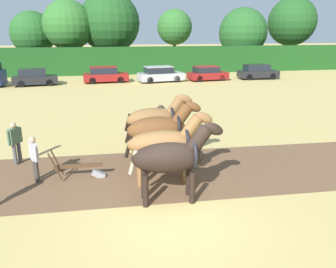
# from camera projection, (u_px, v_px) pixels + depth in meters

# --- Properties ---
(ground_plane) EXTENTS (240.00, 240.00, 0.00)m
(ground_plane) POSITION_uv_depth(u_px,v_px,m) (175.00, 213.00, 8.97)
(ground_plane) COLOR tan
(plowed_furrow_strip) EXTENTS (24.63, 5.36, 0.01)m
(plowed_furrow_strip) POSITION_uv_depth(u_px,v_px,m) (51.00, 180.00, 10.95)
(plowed_furrow_strip) COLOR brown
(plowed_furrow_strip) RESTS_ON ground
(hedgerow) EXTENTS (72.45, 1.61, 3.05)m
(hedgerow) POSITION_uv_depth(u_px,v_px,m) (118.00, 61.00, 37.70)
(hedgerow) COLOR #194719
(hedgerow) RESTS_ON ground
(tree_left) EXTENTS (5.37, 5.37, 7.19)m
(tree_left) POSITION_uv_depth(u_px,v_px,m) (33.00, 34.00, 40.30)
(tree_left) COLOR brown
(tree_left) RESTS_ON ground
(tree_center_left) EXTENTS (5.92, 5.92, 8.44)m
(tree_center_left) POSITION_uv_depth(u_px,v_px,m) (68.00, 25.00, 39.22)
(tree_center_left) COLOR brown
(tree_center_left) RESTS_ON ground
(tree_center) EXTENTS (7.59, 7.59, 9.61)m
(tree_center) POSITION_uv_depth(u_px,v_px,m) (110.00, 23.00, 41.29)
(tree_center) COLOR #423323
(tree_center) RESTS_ON ground
(tree_center_right) EXTENTS (4.72, 4.72, 7.65)m
(tree_center_right) POSITION_uv_depth(u_px,v_px,m) (175.00, 27.00, 44.37)
(tree_center_right) COLOR #4C3823
(tree_center_right) RESTS_ON ground
(tree_right) EXTENTS (6.44, 6.44, 7.84)m
(tree_right) POSITION_uv_depth(u_px,v_px,m) (243.00, 32.00, 44.08)
(tree_right) COLOR #423323
(tree_right) RESTS_ON ground
(tree_far_right) EXTENTS (6.71, 6.71, 9.43)m
(tree_far_right) POSITION_uv_depth(u_px,v_px,m) (292.00, 22.00, 46.31)
(tree_far_right) COLOR #4C3823
(tree_far_right) RESTS_ON ground
(draft_horse_lead_left) EXTENTS (2.78, 0.99, 2.41)m
(draft_horse_lead_left) POSITION_uv_depth(u_px,v_px,m) (172.00, 157.00, 9.25)
(draft_horse_lead_left) COLOR black
(draft_horse_lead_left) RESTS_ON ground
(draft_horse_lead_right) EXTENTS (2.92, 0.95, 2.39)m
(draft_horse_lead_right) POSITION_uv_depth(u_px,v_px,m) (166.00, 143.00, 10.49)
(draft_horse_lead_right) COLOR brown
(draft_horse_lead_right) RESTS_ON ground
(draft_horse_trail_left) EXTENTS (2.81, 1.07, 2.46)m
(draft_horse_trail_left) POSITION_uv_depth(u_px,v_px,m) (160.00, 129.00, 11.69)
(draft_horse_trail_left) COLOR brown
(draft_horse_trail_left) RESTS_ON ground
(draft_horse_trail_right) EXTENTS (2.77, 1.02, 2.48)m
(draft_horse_trail_right) POSITION_uv_depth(u_px,v_px,m) (156.00, 119.00, 12.91)
(draft_horse_trail_right) COLOR brown
(draft_horse_trail_right) RESTS_ON ground
(plow) EXTENTS (1.81, 0.48, 1.13)m
(plow) POSITION_uv_depth(u_px,v_px,m) (83.00, 169.00, 11.01)
(plow) COLOR #4C331E
(plow) RESTS_ON ground
(farmer_at_plow) EXTENTS (0.35, 0.60, 1.55)m
(farmer_at_plow) POSITION_uv_depth(u_px,v_px,m) (34.00, 156.00, 10.62)
(farmer_at_plow) COLOR #38332D
(farmer_at_plow) RESTS_ON ground
(farmer_beside_team) EXTENTS (0.47, 0.48, 1.61)m
(farmer_beside_team) POSITION_uv_depth(u_px,v_px,m) (161.00, 120.00, 14.70)
(farmer_beside_team) COLOR #38332D
(farmer_beside_team) RESTS_ON ground
(farmer_onlooker_right) EXTENTS (0.43, 0.56, 1.61)m
(farmer_onlooker_right) POSITION_uv_depth(u_px,v_px,m) (15.00, 140.00, 12.03)
(farmer_onlooker_right) COLOR #4C4C4C
(farmer_onlooker_right) RESTS_ON ground
(parked_car_left) EXTENTS (4.06, 2.24, 1.50)m
(parked_car_left) POSITION_uv_depth(u_px,v_px,m) (35.00, 78.00, 29.89)
(parked_car_left) COLOR black
(parked_car_left) RESTS_ON ground
(parked_car_center_left) EXTENTS (4.37, 2.13, 1.52)m
(parked_car_center_left) POSITION_uv_depth(u_px,v_px,m) (105.00, 75.00, 31.68)
(parked_car_center_left) COLOR maroon
(parked_car_center_left) RESTS_ON ground
(parked_car_center) EXTENTS (4.59, 2.43, 1.52)m
(parked_car_center) POSITION_uv_depth(u_px,v_px,m) (160.00, 74.00, 31.97)
(parked_car_center) COLOR #A8A8B2
(parked_car_center) RESTS_ON ground
(parked_car_center_right) EXTENTS (4.11, 2.19, 1.43)m
(parked_car_center_right) POSITION_uv_depth(u_px,v_px,m) (207.00, 74.00, 32.97)
(parked_car_center_right) COLOR maroon
(parked_car_center_right) RESTS_ON ground
(parked_car_right) EXTENTS (4.08, 1.86, 1.50)m
(parked_car_right) POSITION_uv_depth(u_px,v_px,m) (258.00, 72.00, 33.98)
(parked_car_right) COLOR black
(parked_car_right) RESTS_ON ground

